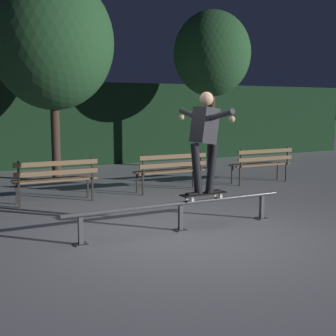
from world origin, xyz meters
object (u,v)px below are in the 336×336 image
(park_bench_right_center, at_px, (171,168))
(park_bench_left_center, at_px, (56,176))
(tree_behind_benches, at_px, (52,43))
(skateboard, at_px, (204,194))
(skateboarder, at_px, (205,134))
(tree_far_right, at_px, (212,54))
(grind_rail, at_px, (181,208))
(park_bench_rightmost, at_px, (262,161))

(park_bench_right_center, bearing_deg, park_bench_left_center, 180.00)
(tree_behind_benches, bearing_deg, skateboard, -80.76)
(skateboarder, height_order, park_bench_right_center, skateboarder)
(tree_far_right, bearing_deg, skateboarder, -123.99)
(skateboard, distance_m, tree_behind_benches, 6.29)
(skateboarder, xyz_separation_m, park_bench_right_center, (0.94, 2.83, -0.92))
(grind_rail, relative_size, park_bench_right_center, 2.28)
(skateboard, bearing_deg, skateboarder, 2.69)
(grind_rail, bearing_deg, skateboard, 0.00)
(skateboard, xyz_separation_m, park_bench_left_center, (-1.59, 2.83, 0.01))
(skateboarder, distance_m, park_bench_left_center, 3.38)
(skateboarder, bearing_deg, park_bench_right_center, 71.73)
(park_bench_left_center, bearing_deg, park_bench_right_center, 0.00)
(skateboarder, distance_m, tree_behind_benches, 5.92)
(tree_behind_benches, bearing_deg, park_bench_left_center, -104.45)
(grind_rail, relative_size, park_bench_left_center, 2.28)
(park_bench_rightmost, distance_m, tree_far_right, 4.08)
(park_bench_rightmost, bearing_deg, skateboarder, -140.72)
(park_bench_left_center, height_order, park_bench_rightmost, same)
(skateboarder, bearing_deg, grind_rail, -179.98)
(skateboarder, height_order, park_bench_rightmost, skateboarder)
(grind_rail, bearing_deg, tree_far_right, 53.25)
(skateboard, bearing_deg, grind_rail, 180.00)
(tree_far_right, distance_m, tree_behind_benches, 4.76)
(park_bench_left_center, distance_m, park_bench_right_center, 2.53)
(grind_rail, distance_m, park_bench_rightmost, 4.81)
(grind_rail, bearing_deg, skateboarder, 0.02)
(park_bench_left_center, xyz_separation_m, park_bench_rightmost, (5.06, 0.00, 0.00))
(grind_rail, height_order, skateboarder, skateboarder)
(grind_rail, relative_size, tree_behind_benches, 0.73)
(park_bench_rightmost, bearing_deg, grind_rail, -143.86)
(grind_rail, height_order, park_bench_left_center, park_bench_left_center)
(grind_rail, bearing_deg, park_bench_rightmost, 36.14)
(park_bench_rightmost, bearing_deg, skateboard, -140.74)
(park_bench_left_center, height_order, tree_behind_benches, tree_behind_benches)
(grind_rail, bearing_deg, park_bench_left_center, 112.56)
(park_bench_rightmost, bearing_deg, tree_far_right, 82.20)
(skateboarder, height_order, tree_far_right, tree_far_right)
(skateboard, height_order, park_bench_left_center, park_bench_left_center)
(skateboard, relative_size, park_bench_right_center, 0.49)
(tree_behind_benches, bearing_deg, skateboarder, -80.73)
(skateboarder, bearing_deg, skateboard, -177.31)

